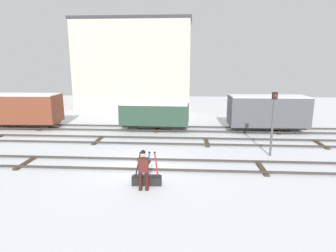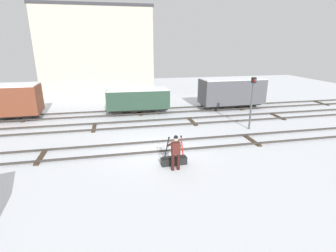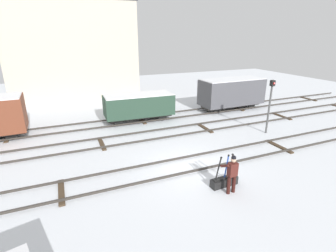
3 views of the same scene
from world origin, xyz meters
The scene contains 12 objects.
ground_plane centered at (0.00, 0.00, 0.00)m, with size 60.00×60.00×0.00m, color silver.
track_main_line centered at (0.00, 0.00, 0.11)m, with size 44.00×1.94×0.18m.
track_siding_near centered at (0.00, 4.39, 0.11)m, with size 44.00×1.94×0.18m.
track_siding_far centered at (0.00, 7.81, 0.11)m, with size 44.00×1.94×0.18m.
switch_lever_frame centered at (0.60, -2.13, 0.25)m, with size 1.26×0.42×1.45m.
rail_worker centered at (0.55, -2.66, 0.94)m, with size 0.55×0.67×1.68m.
signal_post centered at (6.83, 2.08, 2.16)m, with size 0.24×0.32×3.49m.
apartment_building centered at (-3.66, 19.14, 4.79)m, with size 12.57×5.76×9.56m.
freight_car_near_switch centered at (-0.16, 7.81, 1.20)m, with size 5.10×2.21×2.04m.
freight_car_mid_siding centered at (-10.23, 7.81, 1.50)m, with size 5.29×2.38×2.65m.
freight_car_far_end centered at (8.12, 7.81, 1.51)m, with size 5.60×2.30×2.65m.
perched_bird_roof_left centered at (-8.85, 20.50, 9.62)m, with size 0.20×0.28×0.13m.
Camera 2 is at (-1.96, -13.04, 5.53)m, focal length 27.46 mm.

